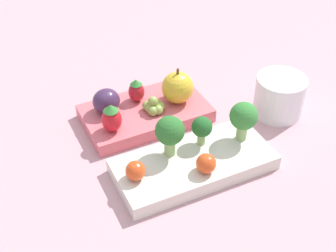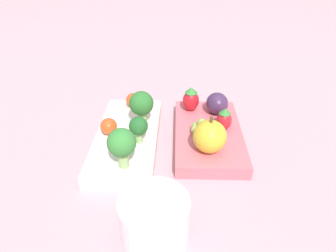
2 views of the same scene
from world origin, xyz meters
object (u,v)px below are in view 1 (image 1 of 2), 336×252
object	(u,v)px
bento_box_savoury	(194,164)
bento_box_fruit	(145,113)
broccoli_floret_2	(244,117)
grape_cluster	(153,106)
plum	(106,101)
strawberry_0	(112,118)
drinking_cup	(279,96)
broccoli_floret_0	(202,128)
cherry_tomato_0	(135,171)
apple	(178,87)
cherry_tomato_1	(206,164)
strawberry_1	(138,90)
broccoli_floret_1	(170,132)

from	to	relation	value
bento_box_savoury	bento_box_fruit	size ratio (longest dim) A/B	1.13
broccoli_floret_2	grape_cluster	world-z (taller)	broccoli_floret_2
plum	grape_cluster	world-z (taller)	plum
strawberry_0	drinking_cup	distance (m)	0.26
grape_cluster	broccoli_floret_2	bearing A→B (deg)	118.22
broccoli_floret_0	cherry_tomato_0	bearing A→B (deg)	3.22
broccoli_floret_0	apple	xyz separation A→B (m)	(-0.03, -0.10, -0.00)
cherry_tomato_1	drinking_cup	world-z (taller)	drinking_cup
bento_box_fruit	plum	distance (m)	0.07
bento_box_savoury	apple	world-z (taller)	apple
apple	bento_box_fruit	bearing A→B (deg)	-13.25
strawberry_1	bento_box_fruit	bearing A→B (deg)	84.26
bento_box_fruit	apple	size ratio (longest dim) A/B	3.48
broccoli_floret_0	broccoli_floret_1	xyz separation A→B (m)	(0.05, -0.01, 0.01)
broccoli_floret_2	grape_cluster	bearing A→B (deg)	-61.78
strawberry_1	cherry_tomato_1	bearing A→B (deg)	86.49
bento_box_fruit	cherry_tomato_1	distance (m)	0.16
bento_box_savoury	apple	bearing A→B (deg)	-115.89
cherry_tomato_0	drinking_cup	world-z (taller)	drinking_cup
cherry_tomato_1	strawberry_1	size ratio (longest dim) A/B	0.69
strawberry_0	drinking_cup	bearing A→B (deg)	160.84
cherry_tomato_1	plum	bearing A→B (deg)	-77.14
cherry_tomato_1	drinking_cup	size ratio (longest dim) A/B	0.35
broccoli_floret_2	apple	bearing A→B (deg)	-80.61
plum	grape_cluster	distance (m)	0.07
strawberry_1	plum	bearing A→B (deg)	-1.87
cherry_tomato_0	drinking_cup	bearing A→B (deg)	-176.53
broccoli_floret_0	cherry_tomato_0	world-z (taller)	broccoli_floret_0
strawberry_0	strawberry_1	xyz separation A→B (m)	(-0.07, -0.04, -0.00)
broccoli_floret_0	apple	world-z (taller)	apple
broccoli_floret_0	strawberry_0	world-z (taller)	same
broccoli_floret_1	grape_cluster	xyz separation A→B (m)	(-0.03, -0.09, -0.03)
broccoli_floret_1	drinking_cup	world-z (taller)	broccoli_floret_1
broccoli_floret_0	drinking_cup	world-z (taller)	broccoli_floret_0
broccoli_floret_2	strawberry_0	world-z (taller)	broccoli_floret_2
grape_cluster	drinking_cup	bearing A→B (deg)	152.68
bento_box_savoury	grape_cluster	xyz separation A→B (m)	(-0.01, -0.12, 0.02)
apple	grape_cluster	size ratio (longest dim) A/B	1.64
strawberry_0	cherry_tomato_0	bearing A→B (deg)	77.14
bento_box_savoury	cherry_tomato_1	bearing A→B (deg)	85.89
strawberry_1	cherry_tomato_0	bearing A→B (deg)	57.28
bento_box_savoury	grape_cluster	bearing A→B (deg)	-96.12
bento_box_fruit	cherry_tomato_1	world-z (taller)	cherry_tomato_1
bento_box_savoury	apple	xyz separation A→B (m)	(-0.06, -0.12, 0.04)
apple	strawberry_0	world-z (taller)	apple
broccoli_floret_1	apple	distance (m)	0.13
broccoli_floret_0	drinking_cup	distance (m)	0.16
cherry_tomato_0	cherry_tomato_1	bearing A→B (deg)	153.45
grape_cluster	strawberry_0	bearing A→B (deg)	3.23
bento_box_savoury	plum	size ratio (longest dim) A/B	5.45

